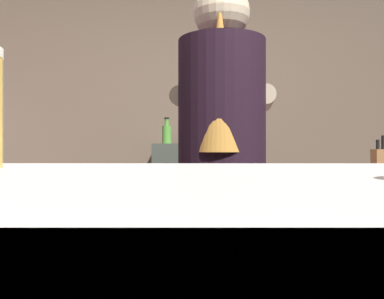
# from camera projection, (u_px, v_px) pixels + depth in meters

# --- Properties ---
(wall_back) EXTENTS (5.20, 0.10, 2.70)m
(wall_back) POSITION_uv_depth(u_px,v_px,m) (194.00, 119.00, 3.56)
(wall_back) COLOR brown
(wall_back) RESTS_ON ground
(prep_counter) EXTENTS (2.10, 0.60, 0.88)m
(prep_counter) POSITION_uv_depth(u_px,v_px,m) (262.00, 277.00, 2.03)
(prep_counter) COLOR brown
(prep_counter) RESTS_ON ground
(back_shelf) EXTENTS (0.78, 0.36, 1.13)m
(back_shelf) POSITION_uv_depth(u_px,v_px,m) (202.00, 213.00, 3.28)
(back_shelf) COLOR #383F36
(back_shelf) RESTS_ON ground
(bartender) EXTENTS (0.46, 0.53, 1.73)m
(bartender) POSITION_uv_depth(u_px,v_px,m) (222.00, 170.00, 1.57)
(bartender) COLOR #333735
(bartender) RESTS_ON ground
(knife_block) EXTENTS (0.10, 0.08, 0.27)m
(knife_block) POSITION_uv_depth(u_px,v_px,m) (383.00, 167.00, 2.13)
(knife_block) COLOR olive
(knife_block) RESTS_ON prep_counter
(mixing_bowl) EXTENTS (0.18, 0.18, 0.05)m
(mixing_bowl) POSITION_uv_depth(u_px,v_px,m) (130.00, 183.00, 2.11)
(mixing_bowl) COLOR #CF583B
(mixing_bowl) RESTS_ON prep_counter
(chefs_knife) EXTENTS (0.23, 0.12, 0.01)m
(chefs_knife) POSITION_uv_depth(u_px,v_px,m) (274.00, 189.00, 1.98)
(chefs_knife) COLOR silver
(chefs_knife) RESTS_ON prep_counter
(bottle_vinegar) EXTENTS (0.07, 0.07, 0.21)m
(bottle_vinegar) POSITION_uv_depth(u_px,v_px,m) (167.00, 134.00, 3.21)
(bottle_vinegar) COLOR #4C8C34
(bottle_vinegar) RESTS_ON back_shelf
(bottle_soy) EXTENTS (0.06, 0.06, 0.25)m
(bottle_soy) POSITION_uv_depth(u_px,v_px,m) (188.00, 131.00, 3.20)
(bottle_soy) COLOR #3C5E98
(bottle_soy) RESTS_ON back_shelf
(bottle_hot_sauce) EXTENTS (0.07, 0.07, 0.25)m
(bottle_hot_sauce) POSITION_uv_depth(u_px,v_px,m) (210.00, 132.00, 3.32)
(bottle_hot_sauce) COLOR #35539E
(bottle_hot_sauce) RESTS_ON back_shelf
(bottle_olive_oil) EXTENTS (0.07, 0.07, 0.21)m
(bottle_olive_oil) POSITION_uv_depth(u_px,v_px,m) (186.00, 134.00, 3.34)
(bottle_olive_oil) COLOR black
(bottle_olive_oil) RESTS_ON back_shelf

